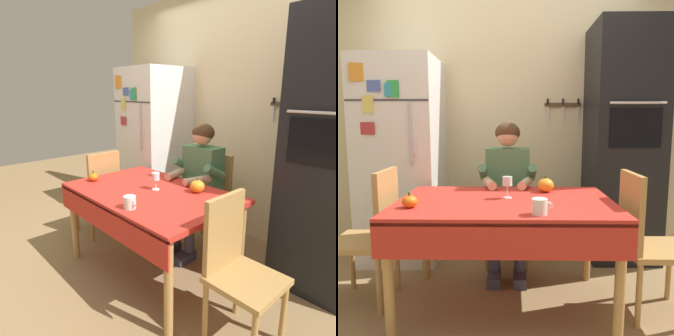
{
  "view_description": "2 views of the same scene",
  "coord_description": "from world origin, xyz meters",
  "views": [
    {
      "loc": [
        1.79,
        -1.36,
        1.54
      ],
      "look_at": [
        0.13,
        0.18,
        0.94
      ],
      "focal_mm": 31.56,
      "sensor_mm": 36.0,
      "label": 1
    },
    {
      "loc": [
        0.04,
        -1.99,
        1.24
      ],
      "look_at": [
        0.0,
        0.3,
        0.92
      ],
      "focal_mm": 34.94,
      "sensor_mm": 36.0,
      "label": 2
    }
  ],
  "objects": [
    {
      "name": "refrigerator",
      "position": [
        -0.95,
        0.96,
        0.9
      ],
      "size": [
        0.68,
        0.71,
        1.8
      ],
      "color": "white",
      "rests_on": "ground"
    },
    {
      "name": "chair_left_side",
      "position": [
        -0.9,
        0.15,
        0.51
      ],
      "size": [
        0.4,
        0.4,
        0.93
      ],
      "color": "tan",
      "rests_on": "ground"
    },
    {
      "name": "wall_oven",
      "position": [
        1.05,
        1.0,
        1.05
      ],
      "size": [
        0.6,
        0.64,
        2.1
      ],
      "color": "black",
      "rests_on": "ground"
    },
    {
      "name": "chair_right_side",
      "position": [
        0.9,
        0.04,
        0.51
      ],
      "size": [
        0.4,
        0.4,
        0.93
      ],
      "color": "tan",
      "rests_on": "ground"
    },
    {
      "name": "chair_behind_person",
      "position": [
        0.01,
        0.87,
        0.51
      ],
      "size": [
        0.4,
        0.4,
        0.93
      ],
      "color": "tan",
      "rests_on": "ground"
    },
    {
      "name": "back_wall_assembly",
      "position": [
        0.05,
        1.35,
        1.3
      ],
      "size": [
        3.7,
        0.13,
        2.6
      ],
      "color": "beige",
      "rests_on": "ground"
    },
    {
      "name": "dining_table",
      "position": [
        0.0,
        0.08,
        0.66
      ],
      "size": [
        1.4,
        0.9,
        0.74
      ],
      "color": "tan",
      "rests_on": "ground"
    },
    {
      "name": "seated_person",
      "position": [
        0.01,
        0.68,
        0.74
      ],
      "size": [
        0.47,
        0.55,
        1.25
      ],
      "color": "#38384C",
      "rests_on": "ground"
    },
    {
      "name": "ground_plane",
      "position": [
        0.0,
        0.0,
        0.0
      ],
      "size": [
        10.0,
        10.0,
        0.0
      ],
      "primitive_type": "plane",
      "color": "#93754C",
      "rests_on": "ground"
    },
    {
      "name": "wine_glass",
      "position": [
        0.01,
        0.15,
        0.85
      ],
      "size": [
        0.07,
        0.07,
        0.15
      ],
      "color": "white",
      "rests_on": "dining_table"
    },
    {
      "name": "pumpkin_large",
      "position": [
        0.29,
        0.35,
        0.79
      ],
      "size": [
        0.12,
        0.12,
        0.12
      ],
      "color": "orange",
      "rests_on": "dining_table"
    },
    {
      "name": "coffee_mug",
      "position": [
        0.2,
        -0.25,
        0.78
      ],
      "size": [
        0.12,
        0.09,
        0.09
      ],
      "color": "white",
      "rests_on": "dining_table"
    },
    {
      "name": "pumpkin_medium",
      "position": [
        -0.56,
        -0.11,
        0.78
      ],
      "size": [
        0.09,
        0.09,
        0.1
      ],
      "color": "orange",
      "rests_on": "dining_table"
    }
  ]
}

